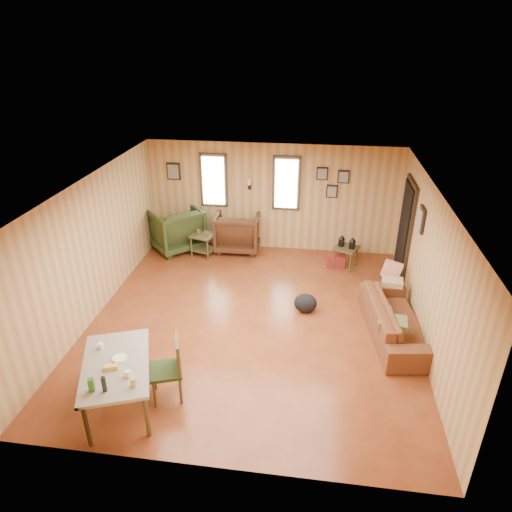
{
  "coord_description": "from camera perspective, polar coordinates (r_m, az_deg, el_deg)",
  "views": [
    {
      "loc": [
        0.97,
        -6.52,
        4.54
      ],
      "look_at": [
        0.0,
        0.4,
        1.05
      ],
      "focal_mm": 32.0,
      "sensor_mm": 36.0,
      "label": 1
    }
  ],
  "objects": [
    {
      "name": "recliner_green",
      "position": [
        10.46,
        -10.05,
        3.62
      ],
      "size": [
        1.42,
        1.42,
        1.07
      ],
      "primitive_type": "imported",
      "rotation": [
        0.0,
        0.0,
        -2.39
      ],
      "color": "#2D3B1B",
      "rests_on": "ground"
    },
    {
      "name": "dining_chair",
      "position": [
        6.34,
        -10.6,
        -13.31
      ],
      "size": [
        0.54,
        0.54,
        0.93
      ],
      "rotation": [
        0.0,
        0.0,
        0.33
      ],
      "color": "#2D3B1B",
      "rests_on": "ground"
    },
    {
      "name": "side_table",
      "position": [
        9.65,
        11.25,
        1.21
      ],
      "size": [
        0.59,
        0.59,
        0.72
      ],
      "rotation": [
        0.0,
        0.0,
        -0.41
      ],
      "color": "brown",
      "rests_on": "ground"
    },
    {
      "name": "end_table",
      "position": [
        10.1,
        -6.6,
        1.85
      ],
      "size": [
        0.6,
        0.57,
        0.63
      ],
      "rotation": [
        0.0,
        0.0,
        -0.29
      ],
      "color": "brown",
      "rests_on": "ground"
    },
    {
      "name": "sofa_pillows",
      "position": [
        7.99,
        16.67,
        -4.99
      ],
      "size": [
        0.6,
        1.87,
        0.38
      ],
      "rotation": [
        0.0,
        0.0,
        -0.12
      ],
      "color": "#565D34",
      "rests_on": "sofa"
    },
    {
      "name": "backpack",
      "position": [
        8.18,
        6.2,
        -5.87
      ],
      "size": [
        0.49,
        0.43,
        0.35
      ],
      "rotation": [
        0.0,
        0.0,
        0.37
      ],
      "color": "black",
      "rests_on": "ground"
    },
    {
      "name": "cooler",
      "position": [
        9.82,
        10.0,
        -0.54
      ],
      "size": [
        0.39,
        0.29,
        0.27
      ],
      "rotation": [
        0.0,
        0.0,
        -0.05
      ],
      "color": "maroon",
      "rests_on": "ground"
    },
    {
      "name": "room",
      "position": [
        7.61,
        1.13,
        0.55
      ],
      "size": [
        5.54,
        6.04,
        2.44
      ],
      "color": "brown",
      "rests_on": "ground"
    },
    {
      "name": "dining_table",
      "position": [
        6.28,
        -17.11,
        -13.26
      ],
      "size": [
        1.26,
        1.58,
        0.91
      ],
      "rotation": [
        0.0,
        0.0,
        0.36
      ],
      "color": "gray",
      "rests_on": "ground"
    },
    {
      "name": "sofa",
      "position": [
        7.77,
        17.24,
        -6.98
      ],
      "size": [
        0.87,
        2.11,
        0.8
      ],
      "primitive_type": "imported",
      "rotation": [
        0.0,
        0.0,
        1.71
      ],
      "color": "brown",
      "rests_on": "ground"
    },
    {
      "name": "recliner_brown",
      "position": [
        10.29,
        -2.25,
        3.37
      ],
      "size": [
        0.98,
        0.92,
        0.99
      ],
      "primitive_type": "imported",
      "rotation": [
        0.0,
        0.0,
        3.17
      ],
      "color": "#432614",
      "rests_on": "ground"
    }
  ]
}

